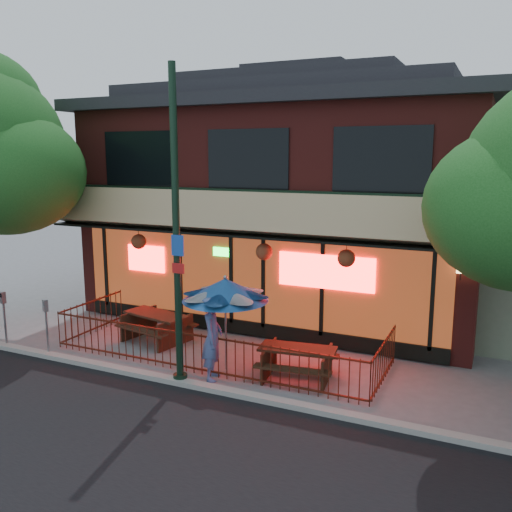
{
  "coord_description": "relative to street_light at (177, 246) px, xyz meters",
  "views": [
    {
      "loc": [
        6.42,
        -10.23,
        5.11
      ],
      "look_at": [
        0.8,
        2.0,
        2.59
      ],
      "focal_mm": 38.0,
      "sensor_mm": 36.0,
      "label": 1
    }
  ],
  "objects": [
    {
      "name": "street_light",
      "position": [
        0.0,
        0.0,
        0.0
      ],
      "size": [
        0.43,
        0.32,
        7.0
      ],
      "color": "black",
      "rests_on": "ground"
    },
    {
      "name": "curb",
      "position": [
        -0.0,
        -0.1,
        -3.09
      ],
      "size": [
        80.0,
        0.25,
        0.12
      ],
      "primitive_type": "cube",
      "color": "#999993",
      "rests_on": "ground"
    },
    {
      "name": "picnic_table_left",
      "position": [
        -2.12,
        2.12,
        -2.63
      ],
      "size": [
        2.1,
        1.76,
        0.79
      ],
      "color": "#3C2215",
      "rests_on": "ground"
    },
    {
      "name": "patio_umbrella",
      "position": [
        0.6,
        1.1,
        -1.16
      ],
      "size": [
        2.04,
        2.04,
        2.34
      ],
      "color": "gray",
      "rests_on": "ground"
    },
    {
      "name": "restaurant_building",
      "position": [
        -0.0,
        7.51,
        0.98
      ],
      "size": [
        12.96,
        9.49,
        8.05
      ],
      "color": "maroon",
      "rests_on": "ground"
    },
    {
      "name": "pedestrian",
      "position": [
        0.57,
        0.5,
        -2.18
      ],
      "size": [
        0.66,
        0.82,
        1.94
      ],
      "primitive_type": "imported",
      "rotation": [
        0.0,
        0.0,
        1.88
      ],
      "color": "#4E629C",
      "rests_on": "ground"
    },
    {
      "name": "picnic_table_right",
      "position": [
        2.34,
        1.33,
        -2.66
      ],
      "size": [
        1.93,
        1.58,
        0.75
      ],
      "color": "#352012",
      "rests_on": "ground"
    },
    {
      "name": "parking_meter_far",
      "position": [
        -5.5,
        0.0,
        -2.1
      ],
      "size": [
        0.16,
        0.14,
        1.54
      ],
      "color": "gray",
      "rests_on": "ground"
    },
    {
      "name": "parking_meter_near",
      "position": [
        -4.0,
        0.0,
        -2.14
      ],
      "size": [
        0.17,
        0.16,
        1.5
      ],
      "color": "gray",
      "rests_on": "ground"
    },
    {
      "name": "patio_fence",
      "position": [
        -0.0,
        0.91,
        -2.52
      ],
      "size": [
        8.44,
        2.62,
        1.0
      ],
      "color": "#461A0F",
      "rests_on": "ground"
    },
    {
      "name": "ground",
      "position": [
        -0.0,
        0.4,
        -3.15
      ],
      "size": [
        80.0,
        80.0,
        0.0
      ],
      "primitive_type": "plane",
      "color": "gray",
      "rests_on": "ground"
    }
  ]
}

